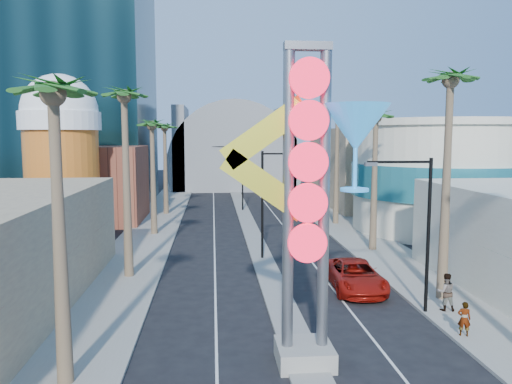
# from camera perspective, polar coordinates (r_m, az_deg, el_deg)

# --- Properties ---
(sidewalk_west) EXTENTS (5.00, 100.00, 0.15)m
(sidewalk_west) POSITION_cam_1_polar(r_m,az_deg,el_deg) (51.96, -11.46, -3.69)
(sidewalk_west) COLOR gray
(sidewalk_west) RESTS_ON ground
(sidewalk_east) EXTENTS (5.00, 100.00, 0.15)m
(sidewalk_east) POSITION_cam_1_polar(r_m,az_deg,el_deg) (53.25, 9.34, -3.40)
(sidewalk_east) COLOR gray
(sidewalk_east) RESTS_ON ground
(median) EXTENTS (1.60, 84.00, 0.15)m
(median) POSITION_cam_1_polar(r_m,az_deg,el_deg) (54.69, -1.15, -3.06)
(median) COLOR gray
(median) RESTS_ON ground
(hotel_tower) EXTENTS (20.00, 20.00, 50.00)m
(hotel_tower) POSITION_cam_1_polar(r_m,az_deg,el_deg) (72.07, -20.80, 18.78)
(hotel_tower) COLOR black
(hotel_tower) RESTS_ON ground
(brick_filler_west) EXTENTS (10.00, 10.00, 8.00)m
(brick_filler_west) POSITION_cam_1_polar(r_m,az_deg,el_deg) (55.47, -17.89, 0.86)
(brick_filler_west) COLOR brown
(brick_filler_west) RESTS_ON ground
(filler_east) EXTENTS (10.00, 20.00, 10.00)m
(filler_east) POSITION_cam_1_polar(r_m,az_deg,el_deg) (66.89, 12.07, 2.78)
(filler_east) COLOR #9C8165
(filler_east) RESTS_ON ground
(beer_mug) EXTENTS (7.00, 7.00, 14.50)m
(beer_mug) POSITION_cam_1_polar(r_m,az_deg,el_deg) (47.77, -21.36, 4.50)
(beer_mug) COLOR #CA661A
(beer_mug) RESTS_ON ground
(turquoise_building) EXTENTS (16.60, 16.60, 10.60)m
(turquoise_building) POSITION_cam_1_polar(r_m,az_deg,el_deg) (50.80, 20.19, 1.70)
(turquoise_building) COLOR beige
(turquoise_building) RESTS_ON ground
(canopy) EXTENTS (22.00, 16.00, 22.00)m
(canopy) POSITION_cam_1_polar(r_m,az_deg,el_deg) (88.03, -2.64, 3.30)
(canopy) COLOR slate
(canopy) RESTS_ON ground
(neon_sign) EXTENTS (6.53, 2.60, 12.55)m
(neon_sign) POSITION_cam_1_polar(r_m,az_deg,el_deg) (19.38, 8.17, 1.13)
(neon_sign) COLOR gray
(neon_sign) RESTS_ON ground
(streetlight_0) EXTENTS (3.79, 0.25, 8.00)m
(streetlight_0) POSITION_cam_1_polar(r_m,az_deg,el_deg) (36.31, 1.59, -0.22)
(streetlight_0) COLOR black
(streetlight_0) RESTS_ON ground
(streetlight_1) EXTENTS (3.79, 0.25, 8.00)m
(streetlight_1) POSITION_cam_1_polar(r_m,az_deg,el_deg) (60.05, -2.07, 2.40)
(streetlight_1) COLOR black
(streetlight_1) RESTS_ON ground
(streetlight_2) EXTENTS (3.45, 0.25, 8.00)m
(streetlight_2) POSITION_cam_1_polar(r_m,az_deg,el_deg) (26.30, 18.20, -3.18)
(streetlight_2) COLOR black
(streetlight_2) RESTS_ON ground
(palm_0) EXTENTS (2.40, 2.40, 11.70)m
(palm_0) POSITION_cam_1_polar(r_m,az_deg,el_deg) (18.65, -22.12, 8.60)
(palm_0) COLOR brown
(palm_0) RESTS_ON ground
(palm_1) EXTENTS (2.40, 2.40, 12.70)m
(palm_1) POSITION_cam_1_polar(r_m,az_deg,el_deg) (32.33, -14.81, 9.31)
(palm_1) COLOR brown
(palm_1) RESTS_ON ground
(palm_2) EXTENTS (2.40, 2.40, 11.20)m
(palm_2) POSITION_cam_1_polar(r_m,az_deg,el_deg) (46.15, -11.80, 6.79)
(palm_2) COLOR brown
(palm_2) RESTS_ON ground
(palm_3) EXTENTS (2.40, 2.40, 11.20)m
(palm_3) POSITION_cam_1_polar(r_m,az_deg,el_deg) (58.08, -10.40, 6.71)
(palm_3) COLOR brown
(palm_3) RESTS_ON ground
(palm_5) EXTENTS (2.40, 2.40, 13.20)m
(palm_5) POSITION_cam_1_polar(r_m,az_deg,el_deg) (28.81, 21.30, 10.36)
(palm_5) COLOR brown
(palm_5) RESTS_ON ground
(palm_6) EXTENTS (2.40, 2.40, 11.70)m
(palm_6) POSITION_cam_1_polar(r_m,az_deg,el_deg) (39.88, 13.54, 7.47)
(palm_6) COLOR brown
(palm_6) RESTS_ON ground
(palm_7) EXTENTS (2.40, 2.40, 12.70)m
(palm_7) POSITION_cam_1_polar(r_m,az_deg,el_deg) (51.42, 9.29, 8.28)
(palm_7) COLOR brown
(palm_7) RESTS_ON ground
(red_pickup) EXTENTS (3.02, 6.22, 1.71)m
(red_pickup) POSITION_cam_1_polar(r_m,az_deg,el_deg) (30.48, 11.24, -9.35)
(red_pickup) COLOR #A6150C
(red_pickup) RESTS_ON ground
(pedestrian_a) EXTENTS (0.66, 0.54, 1.57)m
(pedestrian_a) POSITION_cam_1_polar(r_m,az_deg,el_deg) (24.83, 22.69, -13.22)
(pedestrian_a) COLOR gray
(pedestrian_a) RESTS_ON sidewalk_east
(pedestrian_b) EXTENTS (1.05, 0.88, 1.95)m
(pedestrian_b) POSITION_cam_1_polar(r_m,az_deg,el_deg) (27.82, 20.87, -10.61)
(pedestrian_b) COLOR gray
(pedestrian_b) RESTS_ON sidewalk_east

